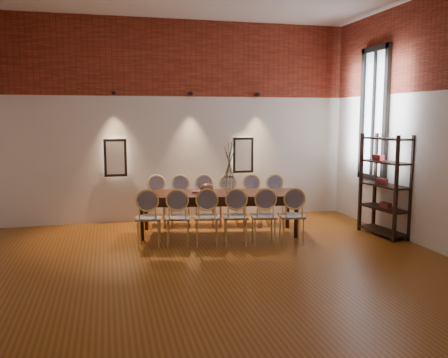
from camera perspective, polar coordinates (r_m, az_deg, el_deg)
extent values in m
cube|color=brown|center=(6.57, -0.33, -11.26)|extent=(7.00, 7.00, 0.02)
cube|color=silver|center=(9.70, -5.32, 6.90)|extent=(7.00, 0.10, 4.00)
cube|color=silver|center=(2.89, 16.51, 5.05)|extent=(7.00, 0.10, 4.00)
cube|color=maroon|center=(9.70, -5.35, 14.30)|extent=(7.00, 0.02, 1.50)
cube|color=#FFEAC6|center=(9.53, -12.94, 2.51)|extent=(0.36, 0.06, 0.66)
cube|color=#FFEAC6|center=(9.92, 2.27, 2.89)|extent=(0.36, 0.06, 0.66)
cylinder|color=black|center=(9.47, -13.16, 10.05)|extent=(0.08, 0.10, 0.08)
cylinder|color=black|center=(9.61, -4.04, 10.18)|extent=(0.08, 0.10, 0.08)
cylinder|color=black|center=(9.95, 4.05, 10.10)|extent=(0.08, 0.10, 0.08)
cube|color=silver|center=(9.43, 17.68, 7.47)|extent=(0.02, 0.78, 2.38)
cube|color=black|center=(9.42, 17.58, 7.47)|extent=(0.08, 0.90, 2.50)
cube|color=black|center=(9.42, 17.58, 7.47)|extent=(0.06, 0.06, 2.40)
cube|color=black|center=(8.54, -0.65, -4.15)|extent=(2.94, 1.40, 0.75)
cylinder|color=silver|center=(8.46, 0.66, -0.65)|extent=(0.14, 0.14, 0.30)
ellipsoid|color=brown|center=(8.40, -2.09, -1.13)|extent=(0.24, 0.24, 0.18)
cube|color=#8C224E|center=(8.51, -2.98, -1.52)|extent=(0.29, 0.22, 0.03)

